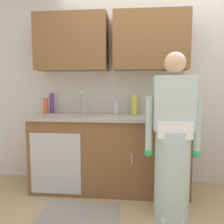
{
  "coord_description": "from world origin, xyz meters",
  "views": [
    {
      "loc": [
        -0.23,
        -2.2,
        1.3
      ],
      "look_at": [
        -0.5,
        0.55,
        1.0
      ],
      "focal_mm": 38.09,
      "sensor_mm": 36.0,
      "label": 1
    }
  ],
  "objects_px": {
    "person_at_sink": "(173,149)",
    "bottle_dish_liquid": "(116,108)",
    "bottle_water_short": "(46,106)",
    "bottle_soap": "(134,105)",
    "bottle_cleaner_spray": "(162,104)",
    "knife_on_counter": "(57,115)",
    "cup_by_sink": "(168,111)",
    "bottle_water_tall": "(52,103)",
    "sink": "(84,116)"
  },
  "relations": [
    {
      "from": "sink",
      "to": "bottle_soap",
      "type": "height_order",
      "value": "sink"
    },
    {
      "from": "bottle_water_short",
      "to": "bottle_dish_liquid",
      "type": "height_order",
      "value": "bottle_water_short"
    },
    {
      "from": "bottle_soap",
      "to": "knife_on_counter",
      "type": "relative_size",
      "value": 1.02
    },
    {
      "from": "person_at_sink",
      "to": "bottle_dish_liquid",
      "type": "bearing_deg",
      "value": 129.32
    },
    {
      "from": "bottle_soap",
      "to": "bottle_cleaner_spray",
      "type": "bearing_deg",
      "value": -5.23
    },
    {
      "from": "bottle_cleaner_spray",
      "to": "knife_on_counter",
      "type": "height_order",
      "value": "bottle_cleaner_spray"
    },
    {
      "from": "bottle_dish_liquid",
      "to": "knife_on_counter",
      "type": "relative_size",
      "value": 0.67
    },
    {
      "from": "person_at_sink",
      "to": "bottle_dish_liquid",
      "type": "xyz_separation_m",
      "value": [
        -0.62,
        0.75,
        0.33
      ]
    },
    {
      "from": "bottle_cleaner_spray",
      "to": "bottle_soap",
      "type": "bearing_deg",
      "value": 174.77
    },
    {
      "from": "sink",
      "to": "bottle_cleaner_spray",
      "type": "relative_size",
      "value": 1.83
    },
    {
      "from": "bottle_soap",
      "to": "bottle_dish_liquid",
      "type": "bearing_deg",
      "value": -169.29
    },
    {
      "from": "bottle_soap",
      "to": "cup_by_sink",
      "type": "bearing_deg",
      "value": 0.6
    },
    {
      "from": "bottle_water_tall",
      "to": "cup_by_sink",
      "type": "xyz_separation_m",
      "value": [
        1.55,
        0.0,
        -0.09
      ]
    },
    {
      "from": "bottle_cleaner_spray",
      "to": "bottle_water_short",
      "type": "xyz_separation_m",
      "value": [
        -1.53,
        -0.01,
        -0.04
      ]
    },
    {
      "from": "sink",
      "to": "bottle_water_short",
      "type": "relative_size",
      "value": 2.47
    },
    {
      "from": "bottle_water_short",
      "to": "bottle_soap",
      "type": "height_order",
      "value": "bottle_soap"
    },
    {
      "from": "person_at_sink",
      "to": "bottle_water_short",
      "type": "height_order",
      "value": "person_at_sink"
    },
    {
      "from": "bottle_cleaner_spray",
      "to": "bottle_soap",
      "type": "height_order",
      "value": "bottle_cleaner_spray"
    },
    {
      "from": "bottle_water_tall",
      "to": "knife_on_counter",
      "type": "bearing_deg",
      "value": -57.42
    },
    {
      "from": "cup_by_sink",
      "to": "bottle_water_tall",
      "type": "bearing_deg",
      "value": -179.97
    },
    {
      "from": "bottle_water_tall",
      "to": "bottle_dish_liquid",
      "type": "distance_m",
      "value": 0.88
    },
    {
      "from": "person_at_sink",
      "to": "knife_on_counter",
      "type": "relative_size",
      "value": 6.75
    },
    {
      "from": "bottle_water_short",
      "to": "bottle_water_tall",
      "type": "distance_m",
      "value": 0.09
    },
    {
      "from": "person_at_sink",
      "to": "bottle_water_tall",
      "type": "relative_size",
      "value": 6.14
    },
    {
      "from": "bottle_cleaner_spray",
      "to": "bottle_dish_liquid",
      "type": "height_order",
      "value": "bottle_cleaner_spray"
    },
    {
      "from": "knife_on_counter",
      "to": "sink",
      "type": "bearing_deg",
      "value": -163.01
    },
    {
      "from": "person_at_sink",
      "to": "sink",
      "type": "bearing_deg",
      "value": 149.03
    },
    {
      "from": "sink",
      "to": "bottle_water_tall",
      "type": "xyz_separation_m",
      "value": [
        -0.48,
        0.2,
        0.15
      ]
    },
    {
      "from": "bottle_water_short",
      "to": "bottle_dish_liquid",
      "type": "bearing_deg",
      "value": -0.04
    },
    {
      "from": "sink",
      "to": "bottle_dish_liquid",
      "type": "distance_m",
      "value": 0.43
    },
    {
      "from": "bottle_soap",
      "to": "bottle_dish_liquid",
      "type": "distance_m",
      "value": 0.25
    },
    {
      "from": "bottle_dish_liquid",
      "to": "knife_on_counter",
      "type": "height_order",
      "value": "bottle_dish_liquid"
    },
    {
      "from": "bottle_water_short",
      "to": "cup_by_sink",
      "type": "relative_size",
      "value": 2.45
    },
    {
      "from": "sink",
      "to": "bottle_dish_liquid",
      "type": "relative_size",
      "value": 3.12
    },
    {
      "from": "bottle_water_short",
      "to": "bottle_water_tall",
      "type": "bearing_deg",
      "value": 34.81
    },
    {
      "from": "bottle_dish_liquid",
      "to": "sink",
      "type": "bearing_deg",
      "value": -159.15
    },
    {
      "from": "knife_on_counter",
      "to": "person_at_sink",
      "type": "bearing_deg",
      "value": 168.51
    },
    {
      "from": "knife_on_counter",
      "to": "bottle_cleaner_spray",
      "type": "bearing_deg",
      "value": -160.01
    },
    {
      "from": "bottle_water_tall",
      "to": "bottle_dish_liquid",
      "type": "relative_size",
      "value": 1.65
    },
    {
      "from": "bottle_water_tall",
      "to": "knife_on_counter",
      "type": "distance_m",
      "value": 0.3
    },
    {
      "from": "bottle_soap",
      "to": "bottle_dish_liquid",
      "type": "relative_size",
      "value": 1.52
    },
    {
      "from": "bottle_dish_liquid",
      "to": "knife_on_counter",
      "type": "xyz_separation_m",
      "value": [
        -0.73,
        -0.18,
        -0.08
      ]
    },
    {
      "from": "cup_by_sink",
      "to": "bottle_water_short",
      "type": "bearing_deg",
      "value": -178.27
    },
    {
      "from": "sink",
      "to": "bottle_dish_liquid",
      "type": "height_order",
      "value": "sink"
    },
    {
      "from": "bottle_water_short",
      "to": "bottle_dish_liquid",
      "type": "relative_size",
      "value": 1.26
    },
    {
      "from": "sink",
      "to": "knife_on_counter",
      "type": "relative_size",
      "value": 2.08
    },
    {
      "from": "person_at_sink",
      "to": "bottle_water_short",
      "type": "relative_size",
      "value": 8.01
    },
    {
      "from": "bottle_water_short",
      "to": "bottle_soap",
      "type": "distance_m",
      "value": 1.18
    },
    {
      "from": "bottle_water_tall",
      "to": "sink",
      "type": "bearing_deg",
      "value": -22.24
    },
    {
      "from": "bottle_water_tall",
      "to": "knife_on_counter",
      "type": "relative_size",
      "value": 1.1
    }
  ]
}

